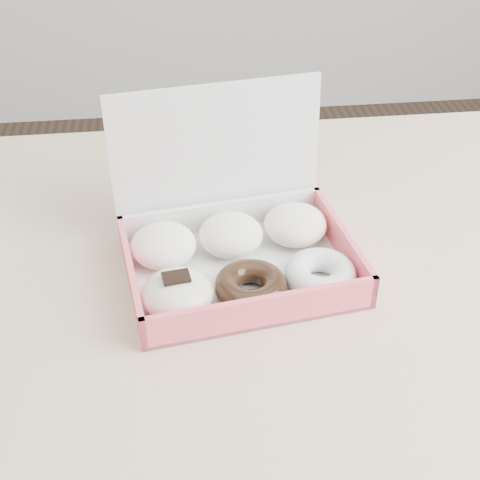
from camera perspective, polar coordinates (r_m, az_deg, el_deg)
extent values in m
cube|color=tan|center=(0.87, -2.10, -3.44)|extent=(1.20, 0.80, 0.04)
cylinder|color=tan|center=(1.51, 18.40, -4.10)|extent=(0.05, 0.05, 0.71)
cube|color=silver|center=(0.85, 0.02, -2.84)|extent=(0.31, 0.24, 0.01)
cube|color=#FF5C67|center=(0.76, 1.94, -6.22)|extent=(0.28, 0.05, 0.05)
cube|color=silver|center=(0.91, -1.57, 1.98)|extent=(0.28, 0.05, 0.05)
cube|color=#FF5C67|center=(0.82, -9.25, -3.25)|extent=(0.04, 0.20, 0.05)
cube|color=#FF5C67|center=(0.87, 8.70, -0.31)|extent=(0.04, 0.20, 0.05)
cube|color=silver|center=(0.89, -1.97, 6.93)|extent=(0.28, 0.06, 0.21)
ellipsoid|color=white|center=(0.86, -6.56, -0.44)|extent=(0.10, 0.10, 0.05)
ellipsoid|color=white|center=(0.87, -0.80, 0.47)|extent=(0.10, 0.10, 0.05)
ellipsoid|color=white|center=(0.89, 4.74, 1.33)|extent=(0.10, 0.10, 0.05)
ellipsoid|color=beige|center=(0.78, -5.37, -4.59)|extent=(0.10, 0.10, 0.05)
cube|color=black|center=(0.77, -5.48, -3.16)|extent=(0.03, 0.03, 0.00)
torus|color=black|center=(0.80, 0.92, -3.97)|extent=(0.10, 0.10, 0.03)
torus|color=white|center=(0.82, 6.88, -2.92)|extent=(0.10, 0.10, 0.03)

